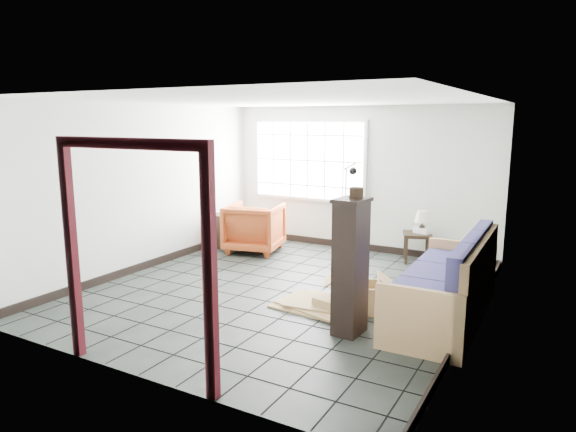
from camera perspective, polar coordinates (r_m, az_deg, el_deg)
The scene contains 15 objects.
ground at distance 7.21m, azimuth -0.52°, elevation -8.38°, with size 5.50×5.50×0.00m, color black.
room_shell at distance 6.88m, azimuth -0.42°, elevation 5.04°, with size 5.02×5.52×2.61m.
window_panel at distance 9.70m, azimuth 2.28°, elevation 6.19°, with size 2.32×0.08×1.52m.
doorway_trim at distance 4.77m, azimuth -16.85°, elevation -1.55°, with size 1.80×0.08×2.20m.
futon_sofa at distance 6.42m, azimuth 17.50°, elevation -7.77°, with size 0.93×2.38×1.05m.
armchair at distance 9.27m, azimuth -3.74°, elevation -1.03°, with size 0.93×0.87×0.96m, color #9A3A16.
side_table at distance 8.82m, azimuth 14.16°, elevation -2.41°, with size 0.58×0.58×0.50m.
table_lamp at distance 8.75m, azimuth 14.71°, elevation -0.17°, with size 0.30×0.30×0.38m.
projector at distance 8.83m, azimuth 14.77°, elevation -1.52°, with size 0.32×0.28×0.09m.
floor_lamp at distance 9.04m, azimuth 6.75°, elevation 1.13°, with size 0.43×0.41×1.63m.
console_shelf at distance 9.62m, azimuth -6.70°, elevation -1.71°, with size 0.81×0.38×0.61m.
tall_shelf at distance 5.68m, azimuth 6.95°, elevation -5.54°, with size 0.35×0.43×1.52m.
pot at distance 5.55m, azimuth 7.60°, elevation 2.58°, with size 0.16×0.16×0.11m.
open_box at distance 6.54m, azimuth 7.80°, elevation -8.90°, with size 0.94×0.70×0.48m.
cardboard_pile at distance 6.63m, azimuth 3.78°, elevation -9.75°, with size 1.18×0.96×0.16m.
Camera 1 is at (3.39, -5.92, 2.35)m, focal length 32.00 mm.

